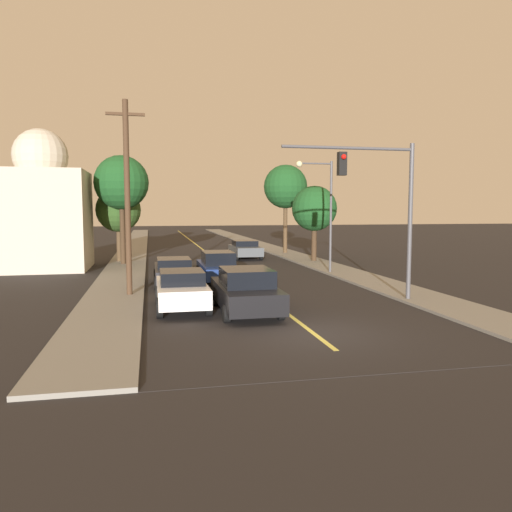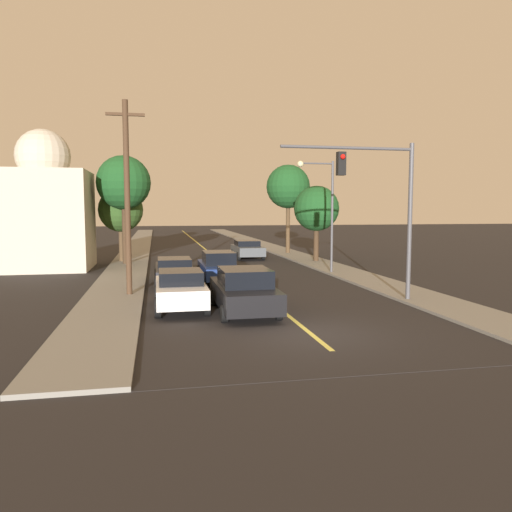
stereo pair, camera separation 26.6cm
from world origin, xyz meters
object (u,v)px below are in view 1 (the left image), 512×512
Objects in this scene: car_outer_lane_front at (182,289)px; car_far_oncoming at (245,249)px; car_near_lane_second at (218,267)px; traffic_signal_mast at (382,193)px; utility_pole_left at (127,195)px; car_near_lane_front at (246,291)px; tree_left_far at (121,183)px; car_outer_lane_second at (174,271)px; streetlamp_right at (322,200)px; tree_left_near at (118,210)px; domed_building_left at (43,210)px; tree_right_far at (286,187)px; tree_right_near at (314,209)px.

car_far_oncoming is at bearing 72.26° from car_outer_lane_front.
traffic_signal_mast is (5.66, -6.82, 3.59)m from car_near_lane_second.
car_near_lane_front is at bearing -44.72° from utility_pole_left.
tree_left_far is (-0.88, 12.59, 1.12)m from utility_pole_left.
streetlamp_right is (8.58, 2.47, 3.59)m from car_outer_lane_second.
traffic_signal_mast is at bearing -94.29° from streetlamp_right.
traffic_signal_mast is at bearing 8.39° from car_near_lane_front.
tree_left_far is (-5.17, 9.17, 4.68)m from car_near_lane_second.
traffic_signal_mast is 0.87× the size of tree_left_far.
car_far_oncoming is at bearing 17.84° from tree_left_far.
car_outer_lane_second is at bearing -73.75° from tree_left_near.
streetlamp_right is at bearing -19.70° from domed_building_left.
car_outer_lane_front is 0.50× the size of domed_building_left.
streetlamp_right is 17.23m from domed_building_left.
streetlamp_right reaches higher than tree_left_near.
traffic_signal_mast is 0.98× the size of streetlamp_right.
tree_left_near is at bearing 94.91° from utility_pole_left.
domed_building_left is (-9.88, 15.57, 2.91)m from car_near_lane_front.
tree_left_near reaches higher than car_far_oncoming.
traffic_signal_mast is 10.51m from utility_pole_left.
traffic_signal_mast is (1.93, -18.86, 3.69)m from car_far_oncoming.
car_far_oncoming is at bearing 16.82° from domed_building_left.
tree_right_far is at bearing 17.98° from tree_left_near.
car_near_lane_second is 0.56× the size of domed_building_left.
car_near_lane_front is at bearing 79.27° from car_far_oncoming.
traffic_signal_mast is at bearing -50.29° from car_near_lane_second.
tree_left_far is 1.36× the size of tree_right_near.
streetlamp_right is 0.87× the size of tree_right_far.
tree_left_far reaches higher than car_far_oncoming.
car_outer_lane_front is 0.69× the size of traffic_signal_mast.
car_near_lane_second is at bearing 90.00° from car_near_lane_front.
car_near_lane_front is 18.18m from tree_right_near.
tree_left_far is (-2.92, 9.52, 4.78)m from car_outer_lane_second.
car_near_lane_second is at bearing 38.59° from utility_pole_left.
car_near_lane_second reaches higher than car_outer_lane_second.
streetlamp_right reaches higher than car_far_oncoming.
tree_left_far is (-2.92, 15.83, 4.71)m from car_outer_lane_front.
car_near_lane_second is 7.03m from car_outer_lane_front.
car_far_oncoming is 10.87m from streetlamp_right.
utility_pole_left is at bearing -123.56° from car_outer_lane_second.
car_near_lane_second is at bearing 72.77° from car_far_oncoming.
tree_right_far reaches higher than car_far_oncoming.
car_far_oncoming is at bearing 139.54° from tree_right_near.
domed_building_left is (-13.61, -4.12, 3.00)m from car_far_oncoming.
car_outer_lane_second is (-2.25, -0.35, -0.11)m from car_near_lane_second.
car_near_lane_second is 1.11× the size of car_far_oncoming.
car_near_lane_front is 2.46m from car_outer_lane_front.
car_outer_lane_second is 1.09× the size of car_far_oncoming.
tree_left_near is 0.59× the size of domed_building_left.
streetlamp_right is 0.78× the size of utility_pole_left.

